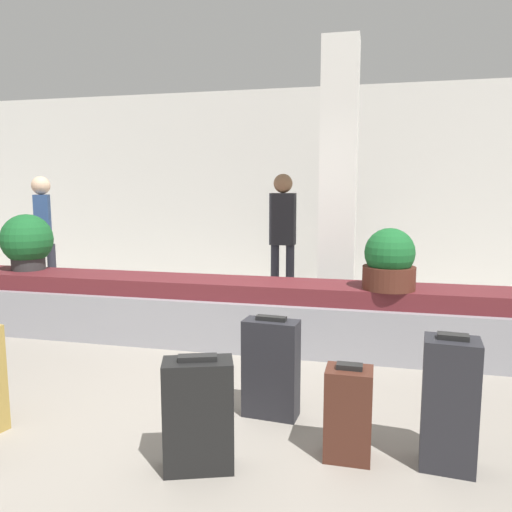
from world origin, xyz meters
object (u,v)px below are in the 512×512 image
object	(u,v)px
suitcase_1	(449,404)
potted_plant_0	(27,242)
suitcase_5	(348,413)
potted_plant_1	(389,261)
pillar	(338,185)
traveler_2	(43,228)
traveler_1	(283,228)
suitcase_0	(271,368)
traveler_0	(336,224)
suitcase_4	(198,415)

from	to	relation	value
suitcase_1	potted_plant_0	bearing A→B (deg)	159.69
suitcase_5	potted_plant_1	bearing A→B (deg)	82.46
pillar	traveler_2	size ratio (longest dim) A/B	1.86
potted_plant_0	traveler_1	distance (m)	3.04
pillar	traveler_2	xyz separation A→B (m)	(-3.88, -0.00, -0.57)
suitcase_1	traveler_1	size ratio (longest dim) A/B	0.45
suitcase_0	suitcase_5	world-z (taller)	suitcase_0
suitcase_0	potted_plant_1	bearing A→B (deg)	65.39
suitcase_1	potted_plant_0	distance (m)	4.71
suitcase_1	traveler_0	world-z (taller)	traveler_0
suitcase_5	pillar	bearing A→B (deg)	96.06
pillar	traveler_0	world-z (taller)	pillar
suitcase_0	suitcase_5	size ratio (longest dim) A/B	1.24
suitcase_1	suitcase_5	distance (m)	0.56
pillar	suitcase_1	distance (m)	3.33
suitcase_0	suitcase_1	size ratio (longest dim) A/B	0.91
traveler_0	traveler_1	xyz separation A→B (m)	(-0.60, -1.24, 0.03)
traveler_1	suitcase_4	bearing A→B (deg)	94.46
traveler_0	traveler_1	bearing A→B (deg)	-140.88
potted_plant_1	traveler_2	size ratio (longest dim) A/B	0.33
potted_plant_1	traveler_1	distance (m)	2.13
suitcase_1	potted_plant_1	world-z (taller)	potted_plant_1
suitcase_5	traveler_2	xyz separation A→B (m)	(-4.17, 3.01, 0.76)
suitcase_0	potted_plant_0	xyz separation A→B (m)	(-3.13, 1.61, 0.62)
traveler_1	suitcase_5	bearing A→B (deg)	107.39
suitcase_4	potted_plant_0	size ratio (longest dim) A/B	1.06
potted_plant_0	traveler_2	distance (m)	1.09
traveler_0	potted_plant_0	bearing A→B (deg)	-165.07
suitcase_0	potted_plant_0	distance (m)	3.57
suitcase_4	traveler_1	world-z (taller)	traveler_1
traveler_2	potted_plant_0	bearing A→B (deg)	177.77
suitcase_0	suitcase_1	bearing A→B (deg)	-15.05
pillar	suitcase_5	xyz separation A→B (m)	(0.29, -3.01, -1.33)
suitcase_4	potted_plant_0	bearing A→B (deg)	121.53
pillar	potted_plant_0	distance (m)	3.57
pillar	suitcase_0	xyz separation A→B (m)	(-0.25, -2.58, -1.26)
suitcase_0	suitcase_4	xyz separation A→B (m)	(-0.26, -0.74, -0.02)
pillar	suitcase_5	distance (m)	3.31
suitcase_1	traveler_1	xyz separation A→B (m)	(-1.58, 3.50, 0.67)
potted_plant_0	suitcase_1	bearing A→B (deg)	-25.47
suitcase_4	traveler_0	distance (m)	5.14
potted_plant_0	traveler_0	bearing A→B (deg)	40.08
suitcase_4	traveler_0	world-z (taller)	traveler_0
suitcase_5	traveler_0	distance (m)	4.85
potted_plant_1	traveler_2	distance (m)	4.58
suitcase_5	potted_plant_0	distance (m)	4.26
suitcase_5	traveler_0	xyz separation A→B (m)	(-0.43, 4.77, 0.75)
suitcase_0	suitcase_1	world-z (taller)	suitcase_1
suitcase_1	potted_plant_1	distance (m)	1.91
suitcase_4	suitcase_5	distance (m)	0.86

